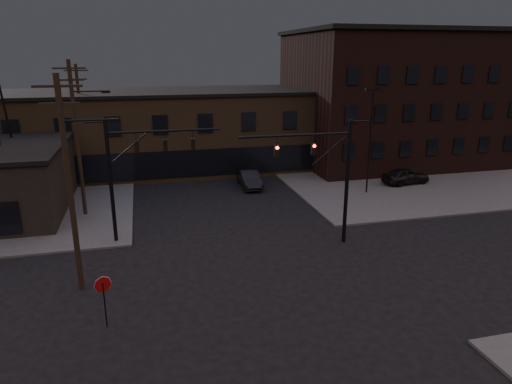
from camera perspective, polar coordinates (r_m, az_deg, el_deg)
ground at (r=24.82m, az=1.29°, el=-11.57°), size 140.00×140.00×0.00m
sidewalk_ne at (r=52.59m, az=18.37°, el=3.02°), size 30.00×30.00×0.15m
building_row at (r=50.01m, az=-7.25°, el=7.66°), size 40.00×12.00×8.00m
building_right at (r=54.88m, az=16.81°, el=11.05°), size 22.00×16.00×14.00m
traffic_signal_near at (r=28.72m, az=9.33°, el=2.74°), size 7.12×0.24×8.00m
traffic_signal_far at (r=29.85m, az=-15.40°, el=3.05°), size 7.12×0.24×8.00m
stop_sign at (r=21.61m, az=-18.55°, el=-11.55°), size 0.72×0.33×2.48m
utility_pole_near at (r=24.07m, az=-22.20°, el=1.29°), size 3.70×0.28×11.00m
utility_pole_mid at (r=35.81m, az=-21.39°, el=6.52°), size 3.70×0.28×11.50m
utility_pole_far at (r=47.78m, az=-20.98°, el=8.44°), size 2.20×0.28×11.00m
lot_light_a at (r=40.28m, az=14.14°, el=7.29°), size 1.50×0.28×9.14m
lot_light_b at (r=47.54m, az=17.78°, el=8.38°), size 1.50×0.28×9.14m
parked_car_lot_a at (r=45.05m, az=18.21°, el=1.95°), size 4.73×2.38×1.55m
parked_car_lot_b at (r=51.06m, az=12.68°, el=3.92°), size 4.83×3.06×1.30m
car_crossing at (r=42.24m, az=-0.84°, el=1.64°), size 1.74×4.72×1.54m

